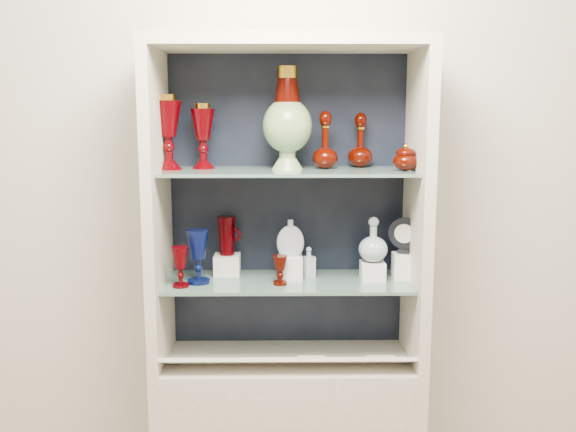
{
  "coord_description": "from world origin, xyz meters",
  "views": [
    {
      "loc": [
        -0.03,
        -0.81,
        1.69
      ],
      "look_at": [
        0.0,
        1.53,
        1.3
      ],
      "focal_mm": 40.0,
      "sensor_mm": 36.0,
      "label": 1
    }
  ],
  "objects_px": {
    "cameo_medallion": "(404,235)",
    "ruby_decanter_b": "(360,138)",
    "enamel_urn": "(287,118)",
    "ruby_pitcher": "(227,236)",
    "lidded_bowl": "(405,157)",
    "flat_flask": "(290,237)",
    "cobalt_goblet": "(198,257)",
    "pedestal_lamp_right": "(203,136)",
    "clear_square_bottle": "(309,262)",
    "ruby_goblet_tall": "(180,267)",
    "ruby_goblet_small": "(280,270)",
    "clear_round_decanter": "(373,241)",
    "pedestal_lamp_left": "(168,132)",
    "ruby_decanter_a": "(325,136)"
  },
  "relations": [
    {
      "from": "ruby_goblet_small",
      "to": "cobalt_goblet",
      "type": "bearing_deg",
      "value": 175.2
    },
    {
      "from": "pedestal_lamp_left",
      "to": "ruby_goblet_tall",
      "type": "relative_size",
      "value": 1.84
    },
    {
      "from": "ruby_decanter_a",
      "to": "flat_flask",
      "type": "relative_size",
      "value": 1.66
    },
    {
      "from": "cobalt_goblet",
      "to": "ruby_pitcher",
      "type": "relative_size",
      "value": 1.33
    },
    {
      "from": "ruby_decanter_b",
      "to": "enamel_urn",
      "type": "bearing_deg",
      "value": -163.14
    },
    {
      "from": "ruby_pitcher",
      "to": "ruby_decanter_b",
      "type": "bearing_deg",
      "value": 26.15
    },
    {
      "from": "ruby_pitcher",
      "to": "clear_round_decanter",
      "type": "relative_size",
      "value": 0.92
    },
    {
      "from": "pedestal_lamp_right",
      "to": "ruby_goblet_small",
      "type": "relative_size",
      "value": 2.22
    },
    {
      "from": "ruby_decanter_b",
      "to": "lidded_bowl",
      "type": "distance_m",
      "value": 0.21
    },
    {
      "from": "flat_flask",
      "to": "enamel_urn",
      "type": "bearing_deg",
      "value": 174.5
    },
    {
      "from": "enamel_urn",
      "to": "clear_square_bottle",
      "type": "relative_size",
      "value": 3.14
    },
    {
      "from": "ruby_decanter_b",
      "to": "ruby_pitcher",
      "type": "relative_size",
      "value": 1.45
    },
    {
      "from": "ruby_decanter_b",
      "to": "ruby_goblet_small",
      "type": "distance_m",
      "value": 0.59
    },
    {
      "from": "clear_square_bottle",
      "to": "cameo_medallion",
      "type": "bearing_deg",
      "value": -4.98
    },
    {
      "from": "pedestal_lamp_right",
      "to": "clear_square_bottle",
      "type": "xyz_separation_m",
      "value": [
        0.4,
        -0.01,
        -0.48
      ]
    },
    {
      "from": "lidded_bowl",
      "to": "ruby_goblet_tall",
      "type": "bearing_deg",
      "value": -177.12
    },
    {
      "from": "lidded_bowl",
      "to": "flat_flask",
      "type": "distance_m",
      "value": 0.52
    },
    {
      "from": "cameo_medallion",
      "to": "flat_flask",
      "type": "bearing_deg",
      "value": -161.53
    },
    {
      "from": "ruby_decanter_a",
      "to": "clear_square_bottle",
      "type": "height_order",
      "value": "ruby_decanter_a"
    },
    {
      "from": "enamel_urn",
      "to": "ruby_goblet_tall",
      "type": "xyz_separation_m",
      "value": [
        -0.39,
        -0.1,
        -0.53
      ]
    },
    {
      "from": "enamel_urn",
      "to": "clear_round_decanter",
      "type": "distance_m",
      "value": 0.56
    },
    {
      "from": "cobalt_goblet",
      "to": "pedestal_lamp_right",
      "type": "bearing_deg",
      "value": 79.28
    },
    {
      "from": "ruby_goblet_small",
      "to": "ruby_goblet_tall",
      "type": "bearing_deg",
      "value": -175.89
    },
    {
      "from": "enamel_urn",
      "to": "cameo_medallion",
      "type": "bearing_deg",
      "value": -0.13
    },
    {
      "from": "pedestal_lamp_left",
      "to": "cobalt_goblet",
      "type": "xyz_separation_m",
      "value": [
        0.11,
        -0.05,
        -0.46
      ]
    },
    {
      "from": "lidded_bowl",
      "to": "ruby_goblet_small",
      "type": "distance_m",
      "value": 0.62
    },
    {
      "from": "ruby_goblet_small",
      "to": "clear_square_bottle",
      "type": "distance_m",
      "value": 0.15
    },
    {
      "from": "clear_square_bottle",
      "to": "clear_round_decanter",
      "type": "distance_m",
      "value": 0.26
    },
    {
      "from": "enamel_urn",
      "to": "ruby_goblet_tall",
      "type": "relative_size",
      "value": 2.52
    },
    {
      "from": "cameo_medallion",
      "to": "ruby_decanter_b",
      "type": "bearing_deg",
      "value": 170.65
    },
    {
      "from": "pedestal_lamp_left",
      "to": "enamel_urn",
      "type": "distance_m",
      "value": 0.44
    },
    {
      "from": "ruby_pitcher",
      "to": "cameo_medallion",
      "type": "bearing_deg",
      "value": 18.58
    },
    {
      "from": "cobalt_goblet",
      "to": "ruby_pitcher",
      "type": "height_order",
      "value": "ruby_pitcher"
    },
    {
      "from": "clear_square_bottle",
      "to": "cobalt_goblet",
      "type": "bearing_deg",
      "value": -169.06
    },
    {
      "from": "lidded_bowl",
      "to": "cobalt_goblet",
      "type": "distance_m",
      "value": 0.84
    },
    {
      "from": "pedestal_lamp_right",
      "to": "cobalt_goblet",
      "type": "bearing_deg",
      "value": -100.72
    },
    {
      "from": "pedestal_lamp_right",
      "to": "ruby_pitcher",
      "type": "bearing_deg",
      "value": 21.26
    },
    {
      "from": "pedestal_lamp_right",
      "to": "ruby_goblet_tall",
      "type": "distance_m",
      "value": 0.49
    },
    {
      "from": "enamel_urn",
      "to": "flat_flask",
      "type": "distance_m",
      "value": 0.44
    },
    {
      "from": "pedestal_lamp_right",
      "to": "ruby_decanter_a",
      "type": "xyz_separation_m",
      "value": [
        0.46,
        -0.02,
        -0.0
      ]
    },
    {
      "from": "enamel_urn",
      "to": "ruby_goblet_small",
      "type": "relative_size",
      "value": 3.43
    },
    {
      "from": "flat_flask",
      "to": "clear_round_decanter",
      "type": "xyz_separation_m",
      "value": [
        0.31,
        -0.01,
        -0.01
      ]
    },
    {
      "from": "ruby_goblet_small",
      "to": "clear_round_decanter",
      "type": "height_order",
      "value": "clear_round_decanter"
    },
    {
      "from": "pedestal_lamp_right",
      "to": "enamel_urn",
      "type": "xyz_separation_m",
      "value": [
        0.31,
        -0.04,
        0.07
      ]
    },
    {
      "from": "enamel_urn",
      "to": "ruby_decanter_b",
      "type": "height_order",
      "value": "enamel_urn"
    },
    {
      "from": "ruby_pitcher",
      "to": "cameo_medallion",
      "type": "xyz_separation_m",
      "value": [
        0.68,
        -0.07,
        0.02
      ]
    },
    {
      "from": "clear_square_bottle",
      "to": "flat_flask",
      "type": "height_order",
      "value": "flat_flask"
    },
    {
      "from": "ruby_pitcher",
      "to": "cameo_medallion",
      "type": "distance_m",
      "value": 0.68
    },
    {
      "from": "ruby_pitcher",
      "to": "clear_square_bottle",
      "type": "height_order",
      "value": "ruby_pitcher"
    },
    {
      "from": "pedestal_lamp_left",
      "to": "cobalt_goblet",
      "type": "distance_m",
      "value": 0.47
    }
  ]
}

